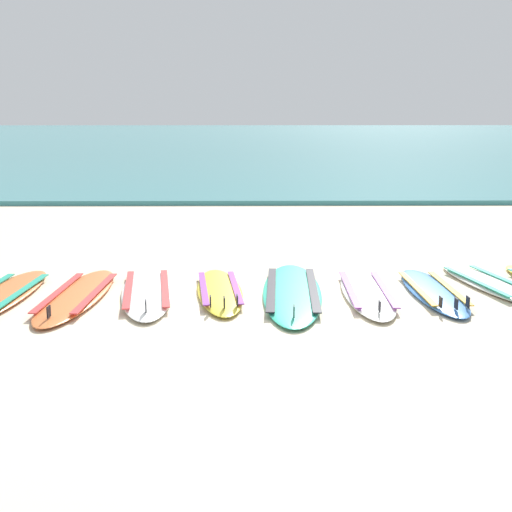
% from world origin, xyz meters
% --- Properties ---
extents(ground_plane, '(80.00, 80.00, 0.00)m').
position_xyz_m(ground_plane, '(0.00, 0.00, 0.00)').
color(ground_plane, beige).
extents(sea, '(80.00, 60.00, 0.10)m').
position_xyz_m(sea, '(0.00, 37.21, 0.05)').
color(sea, teal).
rests_on(sea, ground).
extents(surfboard_1, '(0.70, 2.31, 0.18)m').
position_xyz_m(surfboard_1, '(-2.91, 0.27, 0.04)').
color(surfboard_1, orange).
rests_on(surfboard_1, ground).
extents(surfboard_2, '(0.67, 2.27, 0.18)m').
position_xyz_m(surfboard_2, '(-2.09, 0.30, 0.04)').
color(surfboard_2, orange).
rests_on(surfboard_2, ground).
extents(surfboard_3, '(0.85, 2.25, 0.18)m').
position_xyz_m(surfboard_3, '(-1.37, 0.44, 0.04)').
color(surfboard_3, white).
rests_on(surfboard_3, ground).
extents(surfboard_4, '(0.69, 1.99, 0.18)m').
position_xyz_m(surfboard_4, '(-0.57, 0.46, 0.04)').
color(surfboard_4, yellow).
rests_on(surfboard_4, ground).
extents(surfboard_5, '(0.75, 2.57, 0.18)m').
position_xyz_m(surfboard_5, '(0.23, 0.41, 0.04)').
color(surfboard_5, '#2DB793').
rests_on(surfboard_5, ground).
extents(surfboard_6, '(0.58, 2.12, 0.18)m').
position_xyz_m(surfboard_6, '(1.04, 0.39, 0.04)').
color(surfboard_6, silver).
rests_on(surfboard_6, ground).
extents(surfboard_7, '(0.54, 1.99, 0.18)m').
position_xyz_m(surfboard_7, '(1.78, 0.42, 0.04)').
color(surfboard_7, '#3875CC').
rests_on(surfboard_7, ground).
extents(surfboard_8, '(0.90, 2.01, 0.18)m').
position_xyz_m(surfboard_8, '(2.51, 0.74, 0.04)').
color(surfboard_8, silver).
rests_on(surfboard_8, ground).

